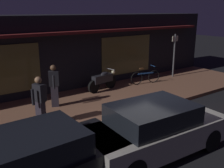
{
  "coord_description": "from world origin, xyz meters",
  "views": [
    {
      "loc": [
        -5.35,
        -5.72,
        3.83
      ],
      "look_at": [
        0.41,
        2.4,
        0.95
      ],
      "focal_mm": 41.26,
      "sensor_mm": 36.0,
      "label": 1
    }
  ],
  "objects_px": {
    "person_bystander": "(54,85)",
    "bicycle_parked": "(145,77)",
    "parked_car_near": "(36,163)",
    "sign_post": "(174,53)",
    "motorcycle": "(103,80)",
    "parked_car_far": "(155,129)",
    "person_photographer": "(40,101)"
  },
  "relations": [
    {
      "from": "bicycle_parked",
      "to": "parked_car_far",
      "type": "xyz_separation_m",
      "value": [
        -4.16,
        -4.91,
        0.2
      ]
    },
    {
      "from": "person_bystander",
      "to": "person_photographer",
      "type": "bearing_deg",
      "value": -127.79
    },
    {
      "from": "person_bystander",
      "to": "sign_post",
      "type": "xyz_separation_m",
      "value": [
        7.43,
        0.57,
        0.48
      ]
    },
    {
      "from": "motorcycle",
      "to": "parked_car_near",
      "type": "distance_m",
      "value": 7.0
    },
    {
      "from": "motorcycle",
      "to": "person_bystander",
      "type": "bearing_deg",
      "value": -166.06
    },
    {
      "from": "motorcycle",
      "to": "person_bystander",
      "type": "height_order",
      "value": "person_bystander"
    },
    {
      "from": "bicycle_parked",
      "to": "sign_post",
      "type": "height_order",
      "value": "sign_post"
    },
    {
      "from": "bicycle_parked",
      "to": "person_bystander",
      "type": "relative_size",
      "value": 0.97
    },
    {
      "from": "bicycle_parked",
      "to": "sign_post",
      "type": "xyz_separation_m",
      "value": [
        2.31,
        0.2,
        1.0
      ]
    },
    {
      "from": "parked_car_near",
      "to": "person_photographer",
      "type": "bearing_deg",
      "value": 67.8
    },
    {
      "from": "bicycle_parked",
      "to": "sign_post",
      "type": "bearing_deg",
      "value": 4.93
    },
    {
      "from": "sign_post",
      "to": "parked_car_far",
      "type": "bearing_deg",
      "value": -141.67
    },
    {
      "from": "sign_post",
      "to": "motorcycle",
      "type": "bearing_deg",
      "value": 178.78
    },
    {
      "from": "parked_car_near",
      "to": "motorcycle",
      "type": "bearing_deg",
      "value": 44.87
    },
    {
      "from": "parked_car_far",
      "to": "person_bystander",
      "type": "bearing_deg",
      "value": 101.97
    },
    {
      "from": "person_bystander",
      "to": "parked_car_near",
      "type": "height_order",
      "value": "person_bystander"
    },
    {
      "from": "bicycle_parked",
      "to": "parked_car_near",
      "type": "relative_size",
      "value": 0.39
    },
    {
      "from": "parked_car_near",
      "to": "sign_post",
      "type": "bearing_deg",
      "value": 26.55
    },
    {
      "from": "parked_car_far",
      "to": "person_photographer",
      "type": "bearing_deg",
      "value": 123.2
    },
    {
      "from": "motorcycle",
      "to": "person_photographer",
      "type": "relative_size",
      "value": 1.02
    },
    {
      "from": "motorcycle",
      "to": "bicycle_parked",
      "type": "bearing_deg",
      "value": -7.07
    },
    {
      "from": "motorcycle",
      "to": "parked_car_near",
      "type": "bearing_deg",
      "value": -135.13
    },
    {
      "from": "sign_post",
      "to": "person_photographer",
      "type": "bearing_deg",
      "value": -166.94
    },
    {
      "from": "person_bystander",
      "to": "bicycle_parked",
      "type": "bearing_deg",
      "value": 4.16
    },
    {
      "from": "bicycle_parked",
      "to": "person_photographer",
      "type": "height_order",
      "value": "person_photographer"
    },
    {
      "from": "person_photographer",
      "to": "parked_car_near",
      "type": "bearing_deg",
      "value": -112.2
    },
    {
      "from": "person_bystander",
      "to": "sign_post",
      "type": "height_order",
      "value": "sign_post"
    },
    {
      "from": "motorcycle",
      "to": "sign_post",
      "type": "xyz_separation_m",
      "value": [
        4.72,
        -0.1,
        0.86
      ]
    },
    {
      "from": "bicycle_parked",
      "to": "person_photographer",
      "type": "distance_m",
      "value": 6.48
    },
    {
      "from": "parked_car_near",
      "to": "parked_car_far",
      "type": "height_order",
      "value": "same"
    },
    {
      "from": "motorcycle",
      "to": "parked_car_far",
      "type": "distance_m",
      "value": 5.49
    },
    {
      "from": "motorcycle",
      "to": "bicycle_parked",
      "type": "distance_m",
      "value": 2.44
    }
  ]
}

